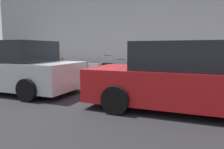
% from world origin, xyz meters
% --- Properties ---
extents(ground_plane, '(40.00, 40.00, 0.00)m').
position_xyz_m(ground_plane, '(0.00, 0.00, 0.00)').
color(ground_plane, black).
extents(sidewalk_curb, '(18.00, 5.00, 0.14)m').
position_xyz_m(sidewalk_curb, '(0.00, -2.50, 0.07)').
color(sidewalk_curb, '#9E9B93').
rests_on(sidewalk_curb, ground_plane).
extents(building_facade_sidewalk_side, '(24.00, 3.00, 8.46)m').
position_xyz_m(building_facade_sidewalk_side, '(0.00, -7.57, 4.23)').
color(building_facade_sidewalk_side, gray).
rests_on(building_facade_sidewalk_side, ground_plane).
extents(suitcase_teal_0, '(0.49, 0.22, 0.72)m').
position_xyz_m(suitcase_teal_0, '(-2.96, -0.65, 0.47)').
color(suitcase_teal_0, '#0F606B').
rests_on(suitcase_teal_0, sidewalk_curb).
extents(suitcase_olive_1, '(0.37, 0.22, 0.82)m').
position_xyz_m(suitcase_olive_1, '(-2.41, -0.71, 0.40)').
color(suitcase_olive_1, '#59601E').
rests_on(suitcase_olive_1, sidewalk_curb).
extents(suitcase_navy_2, '(0.37, 0.27, 0.97)m').
position_xyz_m(suitcase_navy_2, '(-1.92, -0.79, 0.50)').
color(suitcase_navy_2, navy).
rests_on(suitcase_navy_2, sidewalk_curb).
extents(suitcase_red_3, '(0.47, 0.25, 0.77)m').
position_xyz_m(suitcase_red_3, '(-1.38, -0.76, 0.49)').
color(suitcase_red_3, red).
rests_on(suitcase_red_3, sidewalk_curb).
extents(suitcase_maroon_4, '(0.42, 0.24, 0.90)m').
position_xyz_m(suitcase_maroon_4, '(-0.81, -0.79, 0.47)').
color(suitcase_maroon_4, maroon).
rests_on(suitcase_maroon_4, sidewalk_curb).
extents(suitcase_black_5, '(0.38, 0.23, 1.06)m').
position_xyz_m(suitcase_black_5, '(-0.28, -0.70, 0.51)').
color(suitcase_black_5, black).
rests_on(suitcase_black_5, sidewalk_curb).
extents(suitcase_silver_6, '(0.49, 0.25, 0.78)m').
position_xyz_m(suitcase_silver_6, '(0.28, -0.72, 0.50)').
color(suitcase_silver_6, '#9EA0A8').
rests_on(suitcase_silver_6, sidewalk_curb).
extents(fire_hydrant, '(0.39, 0.21, 0.76)m').
position_xyz_m(fire_hydrant, '(1.23, -0.72, 0.54)').
color(fire_hydrant, '#99999E').
rests_on(fire_hydrant, sidewalk_curb).
extents(bollard_post, '(0.12, 0.12, 0.92)m').
position_xyz_m(bollard_post, '(1.79, -0.57, 0.60)').
color(bollard_post, brown).
rests_on(bollard_post, sidewalk_curb).
extents(parking_meter, '(0.12, 0.09, 1.27)m').
position_xyz_m(parking_meter, '(-3.91, -0.97, 0.97)').
color(parking_meter, slate).
rests_on(parking_meter, sidewalk_curb).
extents(parked_car_red_0, '(4.78, 2.20, 1.61)m').
position_xyz_m(parked_car_red_0, '(-3.45, 1.66, 0.76)').
color(parked_car_red_0, '#AD1619').
rests_on(parked_car_red_0, ground_plane).
extents(parked_car_silver_1, '(4.33, 2.22, 1.69)m').
position_xyz_m(parked_car_silver_1, '(1.98, 1.66, 0.79)').
color(parked_car_silver_1, '#B2B5BA').
rests_on(parked_car_silver_1, ground_plane).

